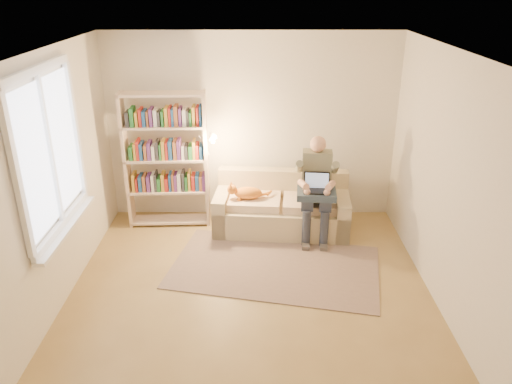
{
  "coord_description": "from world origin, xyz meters",
  "views": [
    {
      "loc": [
        0.07,
        -4.45,
        3.23
      ],
      "look_at": [
        0.06,
        1.0,
        0.87
      ],
      "focal_mm": 35.0,
      "sensor_mm": 36.0,
      "label": 1
    }
  ],
  "objects_px": {
    "cat": "(249,192)",
    "laptop": "(315,186)",
    "sofa": "(282,210)",
    "person": "(316,183)",
    "bookshelf": "(166,154)"
  },
  "relations": [
    {
      "from": "cat",
      "to": "laptop",
      "type": "relative_size",
      "value": 1.63
    },
    {
      "from": "person",
      "to": "cat",
      "type": "xyz_separation_m",
      "value": [
        -0.88,
        0.1,
        -0.18
      ]
    },
    {
      "from": "laptop",
      "to": "bookshelf",
      "type": "height_order",
      "value": "bookshelf"
    },
    {
      "from": "person",
      "to": "sofa",
      "type": "bearing_deg",
      "value": 162.34
    },
    {
      "from": "cat",
      "to": "laptop",
      "type": "bearing_deg",
      "value": -9.94
    },
    {
      "from": "cat",
      "to": "bookshelf",
      "type": "distance_m",
      "value": 1.23
    },
    {
      "from": "sofa",
      "to": "person",
      "type": "xyz_separation_m",
      "value": [
        0.44,
        -0.18,
        0.48
      ]
    },
    {
      "from": "sofa",
      "to": "bookshelf",
      "type": "height_order",
      "value": "bookshelf"
    },
    {
      "from": "sofa",
      "to": "laptop",
      "type": "xyz_separation_m",
      "value": [
        0.41,
        -0.3,
        0.49
      ]
    },
    {
      "from": "laptop",
      "to": "sofa",
      "type": "bearing_deg",
      "value": 148.17
    },
    {
      "from": "sofa",
      "to": "cat",
      "type": "distance_m",
      "value": 0.54
    },
    {
      "from": "sofa",
      "to": "cat",
      "type": "xyz_separation_m",
      "value": [
        -0.44,
        -0.08,
        0.3
      ]
    },
    {
      "from": "sofa",
      "to": "person",
      "type": "bearing_deg",
      "value": -17.66
    },
    {
      "from": "person",
      "to": "bookshelf",
      "type": "bearing_deg",
      "value": 175.14
    },
    {
      "from": "person",
      "to": "bookshelf",
      "type": "height_order",
      "value": "bookshelf"
    }
  ]
}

